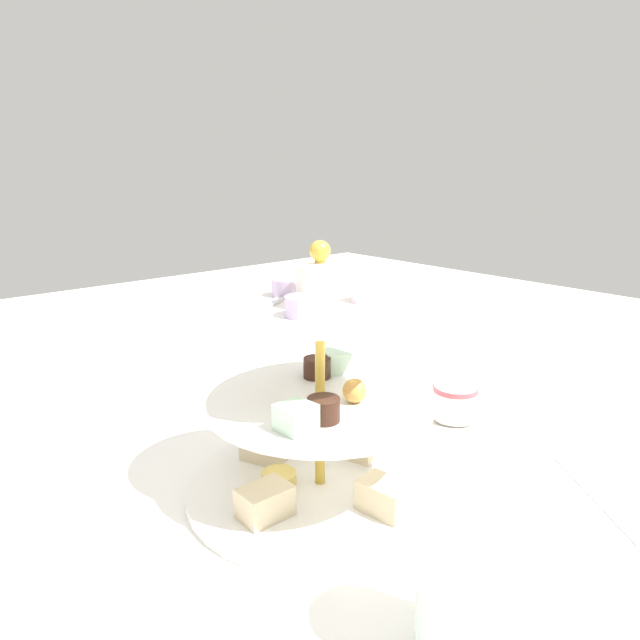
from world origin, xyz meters
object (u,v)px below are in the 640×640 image
at_px(water_glass_short_left, 363,380).
at_px(butter_knife_right, 595,494).
at_px(teacup_with_saucer, 455,405).
at_px(tiered_serving_stand, 320,421).
at_px(butter_knife_left, 22,600).
at_px(water_glass_tall_right, 467,581).

height_order(water_glass_short_left, butter_knife_right, water_glass_short_left).
distance_m(teacup_with_saucer, butter_knife_right, 0.21).
relative_size(tiered_serving_stand, teacup_with_saucer, 3.07).
distance_m(tiered_serving_stand, butter_knife_left, 0.29).
bearing_deg(water_glass_short_left, butter_knife_right, 92.07).
distance_m(teacup_with_saucer, butter_knife_left, 0.53).
bearing_deg(water_glass_short_left, tiered_serving_stand, 33.53).
height_order(tiered_serving_stand, water_glass_short_left, tiered_serving_stand).
distance_m(water_glass_tall_right, butter_knife_right, 0.28).
bearing_deg(butter_knife_right, tiered_serving_stand, 84.15).
distance_m(water_glass_tall_right, butter_knife_left, 0.34).
distance_m(tiered_serving_stand, water_glass_tall_right, 0.23).
distance_m(water_glass_short_left, teacup_with_saucer, 0.13).
bearing_deg(water_glass_tall_right, butter_knife_left, -49.89).
distance_m(tiered_serving_stand, teacup_with_saucer, 0.25).
relative_size(tiered_serving_stand, butter_knife_left, 1.62).
relative_size(water_glass_short_left, butter_knife_right, 0.45).
bearing_deg(butter_knife_left, water_glass_tall_right, 54.23).
bearing_deg(tiered_serving_stand, water_glass_short_left, -146.47).
bearing_deg(butter_knife_right, water_glass_tall_right, 133.60).
distance_m(water_glass_short_left, butter_knife_right, 0.33).
bearing_deg(tiered_serving_stand, teacup_with_saucer, -177.43).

